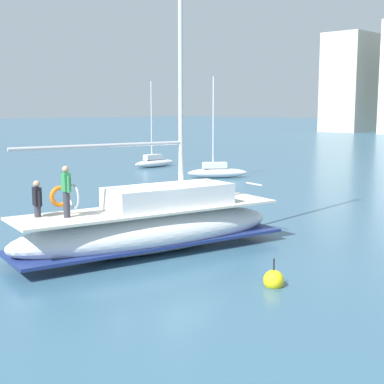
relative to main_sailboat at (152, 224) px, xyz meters
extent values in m
plane|color=#38607A|center=(-0.13, 0.99, -0.92)|extent=(400.00, 400.00, 0.00)
ellipsoid|color=white|center=(-0.01, -0.07, -0.22)|extent=(4.51, 9.89, 1.40)
cube|color=navy|center=(-0.01, -0.07, -0.54)|extent=(4.49, 9.71, 0.10)
cube|color=beige|center=(-0.01, -0.07, 0.52)|extent=(4.21, 9.38, 0.08)
cube|color=white|center=(0.15, 0.63, 0.91)|extent=(2.61, 4.59, 0.70)
cylinder|color=silver|center=(0.26, 1.09, 7.03)|extent=(0.16, 0.16, 12.94)
cylinder|color=#B7B7BC|center=(-0.39, -1.71, 2.68)|extent=(1.42, 5.64, 0.12)
cylinder|color=silver|center=(0.98, 4.23, 1.03)|extent=(0.89, 0.26, 0.06)
torus|color=orange|center=(-1.76, -2.38, 1.03)|extent=(0.29, 0.71, 0.70)
cylinder|color=#33333D|center=(-0.67, -2.88, 0.96)|extent=(0.20, 0.20, 0.80)
cube|color=#338C4C|center=(-0.67, -2.88, 1.64)|extent=(0.36, 0.27, 0.56)
sphere|color=tan|center=(-0.67, -2.88, 2.03)|extent=(0.20, 0.20, 0.20)
cylinder|color=#338C4C|center=(-0.88, -2.83, 1.59)|extent=(0.09, 0.09, 0.50)
cylinder|color=#338C4C|center=(-0.45, -2.93, 1.59)|extent=(0.09, 0.09, 0.50)
cylinder|color=#33333D|center=(-1.36, -3.46, 0.73)|extent=(0.20, 0.20, 0.35)
cube|color=black|center=(-1.36, -3.46, 1.19)|extent=(0.36, 0.27, 0.56)
sphere|color=tan|center=(-1.36, -3.46, 1.58)|extent=(0.20, 0.20, 0.20)
cylinder|color=black|center=(-1.58, -3.41, 1.14)|extent=(0.09, 0.09, 0.50)
cylinder|color=black|center=(-1.15, -3.51, 1.14)|extent=(0.09, 0.09, 0.50)
torus|color=silver|center=(-0.61, -2.65, 1.18)|extent=(0.75, 0.23, 0.76)
ellipsoid|color=white|center=(-19.71, 18.31, -0.61)|extent=(1.23, 3.88, 0.62)
cube|color=white|center=(-19.73, 18.12, -0.10)|extent=(0.71, 1.57, 0.40)
cylinder|color=silver|center=(-19.74, 18.02, 2.77)|extent=(0.11, 0.11, 6.14)
ellipsoid|color=silver|center=(-11.48, 16.50, -0.59)|extent=(3.35, 3.75, 0.66)
cube|color=silver|center=(-11.61, 16.34, -0.06)|extent=(1.52, 1.65, 0.40)
cylinder|color=silver|center=(-11.68, 16.26, 2.80)|extent=(0.11, 0.11, 6.12)
sphere|color=yellow|center=(5.13, -0.30, -0.75)|extent=(0.57, 0.57, 0.57)
cylinder|color=black|center=(5.13, -0.30, -0.45)|extent=(0.04, 0.04, 0.60)
cube|color=beige|center=(-40.41, 89.22, 8.30)|extent=(7.67, 12.07, 18.43)
camera|label=1|loc=(13.72, -12.51, 3.88)|focal=53.23mm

